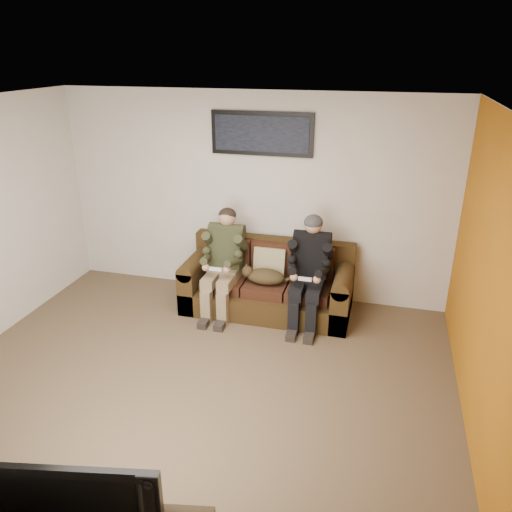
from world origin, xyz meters
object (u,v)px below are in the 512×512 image
(sofa, at_px, (269,284))
(person_right, at_px, (310,265))
(framed_poster, at_px, (262,134))
(person_left, at_px, (224,257))
(television, at_px, (73,496))
(cat, at_px, (264,276))

(sofa, relative_size, person_right, 1.61)
(person_right, xyz_separation_m, framed_poster, (-0.73, 0.56, 1.39))
(person_left, relative_size, person_right, 0.99)
(television, bearing_deg, cat, 75.76)
(sofa, relative_size, framed_poster, 1.64)
(cat, height_order, television, television)
(person_right, height_order, cat, person_right)
(person_left, height_order, framed_poster, framed_poster)
(sofa, height_order, framed_poster, framed_poster)
(cat, height_order, framed_poster, framed_poster)
(framed_poster, bearing_deg, person_left, -120.03)
(sofa, height_order, cat, sofa)
(cat, bearing_deg, framed_poster, 107.64)
(sofa, distance_m, cat, 0.27)
(cat, distance_m, framed_poster, 1.70)
(sofa, distance_m, framed_poster, 1.84)
(person_left, distance_m, framed_poster, 1.54)
(person_right, relative_size, framed_poster, 1.02)
(person_left, xyz_separation_m, television, (0.32, -3.60, 0.07))
(television, bearing_deg, sofa, 75.67)
(sofa, height_order, person_right, person_right)
(person_right, bearing_deg, framed_poster, 142.19)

